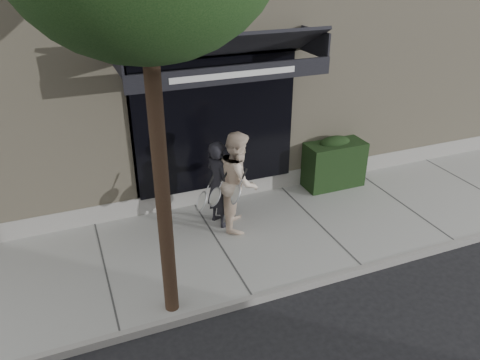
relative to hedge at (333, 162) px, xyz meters
name	(u,v)px	position (x,y,z in m)	size (l,w,h in m)	color
ground	(316,226)	(-1.10, -1.25, -0.66)	(80.00, 80.00, 0.00)	black
sidewalk	(316,224)	(-1.10, -1.25, -0.60)	(20.00, 3.00, 0.12)	#9FA09A
curb	(363,269)	(-1.10, -2.80, -0.59)	(20.00, 0.10, 0.14)	gray
building_facade	(225,39)	(-1.11, 3.71, 2.08)	(14.30, 8.04, 5.64)	tan
hedge	(333,162)	(0.00, 0.00, 0.00)	(1.30, 0.70, 1.14)	black
pedestrian_front	(218,184)	(-2.86, -0.60, 0.30)	(0.83, 0.91, 1.69)	black
pedestrian_back	(238,180)	(-2.54, -0.78, 0.40)	(0.99, 1.11, 1.88)	beige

